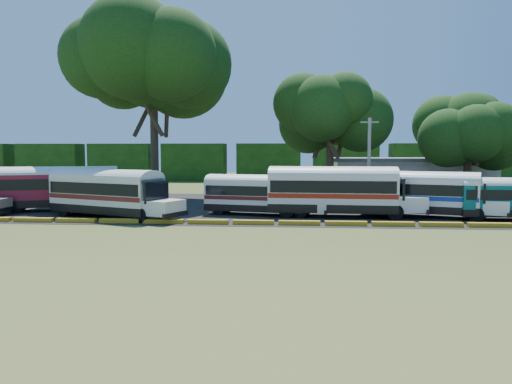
# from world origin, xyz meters

# --- Properties ---
(ground) EXTENTS (160.00, 160.00, 0.00)m
(ground) POSITION_xyz_m (0.00, 0.00, 0.00)
(ground) COLOR #304C19
(ground) RESTS_ON ground
(asphalt_strip) EXTENTS (64.00, 24.00, 0.02)m
(asphalt_strip) POSITION_xyz_m (1.00, 12.00, 0.01)
(asphalt_strip) COLOR black
(asphalt_strip) RESTS_ON ground
(curb) EXTENTS (53.70, 0.45, 0.30)m
(curb) POSITION_xyz_m (-0.00, 1.00, 0.15)
(curb) COLOR #C38D16
(curb) RESTS_ON ground
(terminal_building) EXTENTS (19.00, 9.00, 4.00)m
(terminal_building) POSITION_xyz_m (18.00, 30.00, 2.03)
(terminal_building) COLOR silver
(terminal_building) RESTS_ON ground
(treeline_backdrop) EXTENTS (130.00, 4.00, 6.00)m
(treeline_backdrop) POSITION_xyz_m (0.00, 48.00, 3.00)
(treeline_backdrop) COLOR black
(treeline_backdrop) RESTS_ON ground
(bus_red) EXTENTS (11.13, 6.39, 3.58)m
(bus_red) POSITION_xyz_m (-14.49, 7.69, 2.06)
(bus_red) COLOR black
(bus_red) RESTS_ON ground
(bus_cream_west) EXTENTS (10.86, 6.62, 3.52)m
(bus_cream_west) POSITION_xyz_m (-9.25, 3.64, 1.99)
(bus_cream_west) COLOR black
(bus_cream_west) RESTS_ON ground
(bus_cream_east) EXTENTS (9.57, 4.21, 3.06)m
(bus_cream_east) POSITION_xyz_m (1.50, 5.97, 1.73)
(bus_cream_east) COLOR black
(bus_cream_east) RESTS_ON ground
(bus_white_red) EXTENTS (11.43, 3.47, 3.71)m
(bus_white_red) POSITION_xyz_m (7.16, 5.32, 2.10)
(bus_white_red) COLOR black
(bus_white_red) RESTS_ON ground
(bus_white_blue) EXTENTS (10.41, 5.87, 3.35)m
(bus_white_blue) POSITION_xyz_m (13.44, 5.86, 1.89)
(bus_white_blue) COLOR black
(bus_white_blue) RESTS_ON ground
(tree_west) EXTENTS (13.15, 13.15, 18.69)m
(tree_west) POSITION_xyz_m (-9.98, 18.24, 13.83)
(tree_west) COLOR #36291B
(tree_west) RESTS_ON ground
(tree_center) EXTENTS (8.78, 8.78, 12.41)m
(tree_center) POSITION_xyz_m (7.78, 20.90, 9.13)
(tree_center) COLOR #36291B
(tree_center) RESTS_ON ground
(tree_east) EXTENTS (9.20, 9.20, 10.95)m
(tree_east) POSITION_xyz_m (22.35, 22.97, 7.54)
(tree_east) COLOR #36291B
(tree_east) RESTS_ON ground
(utility_pole) EXTENTS (1.60, 0.30, 7.77)m
(utility_pole) POSITION_xyz_m (10.79, 14.04, 4.00)
(utility_pole) COLOR gray
(utility_pole) RESTS_ON ground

